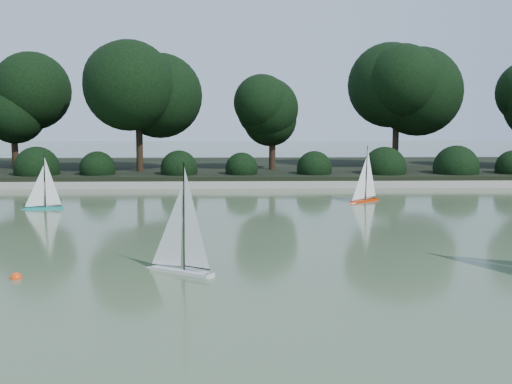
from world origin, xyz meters
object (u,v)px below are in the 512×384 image
sailboat_orange (363,193)px  race_buoy (16,278)px  sailboat_white_a (176,254)px  sailboat_teal (40,200)px

sailboat_orange → race_buoy: 8.76m
sailboat_white_a → sailboat_orange: (3.65, 6.49, -0.02)m
sailboat_teal → race_buoy: 6.01m
race_buoy → sailboat_teal: bearing=104.0°
sailboat_orange → sailboat_teal: bearing=-172.5°
sailboat_teal → race_buoy: sailboat_teal is taller
race_buoy → sailboat_white_a: bearing=7.5°
sailboat_white_a → race_buoy: sailboat_white_a is taller
sailboat_white_a → sailboat_teal: bearing=121.3°
sailboat_orange → race_buoy: bearing=-129.6°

